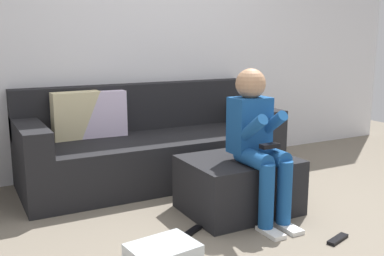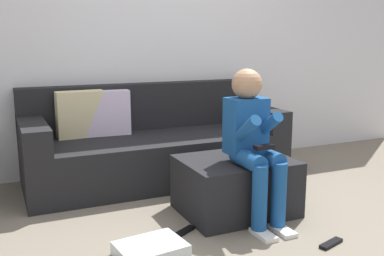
% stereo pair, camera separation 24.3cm
% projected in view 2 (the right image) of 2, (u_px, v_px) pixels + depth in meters
% --- Properties ---
extents(ground_plane, '(8.28, 8.28, 0.00)m').
position_uv_depth(ground_plane, '(264.00, 234.00, 3.03)').
color(ground_plane, slate).
extents(wall_back, '(6.37, 0.10, 2.60)m').
position_uv_depth(wall_back, '(162.00, 40.00, 4.52)').
color(wall_back, silver).
rests_on(wall_back, ground_plane).
extents(couch_sectional, '(2.37, 0.93, 0.88)m').
position_uv_depth(couch_sectional, '(152.00, 145.00, 4.20)').
color(couch_sectional, black).
rests_on(couch_sectional, ground_plane).
extents(ottoman, '(0.82, 0.65, 0.42)m').
position_uv_depth(ottoman, '(236.00, 186.00, 3.39)').
color(ottoman, black).
rests_on(ottoman, ground_plane).
extents(person_seated, '(0.28, 0.61, 1.10)m').
position_uv_depth(person_seated, '(253.00, 138.00, 3.16)').
color(person_seated, '#194C8C').
rests_on(person_seated, ground_plane).
extents(storage_bin, '(0.44, 0.35, 0.09)m').
position_uv_depth(storage_bin, '(151.00, 250.00, 2.71)').
color(storage_bin, silver).
rests_on(storage_bin, ground_plane).
extents(remote_near_ottoman, '(0.21, 0.11, 0.02)m').
position_uv_depth(remote_near_ottoman, '(331.00, 243.00, 2.87)').
color(remote_near_ottoman, black).
rests_on(remote_near_ottoman, ground_plane).
extents(remote_by_storage_bin, '(0.17, 0.12, 0.02)m').
position_uv_depth(remote_by_storage_bin, '(185.00, 231.00, 3.06)').
color(remote_by_storage_bin, black).
rests_on(remote_by_storage_bin, ground_plane).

